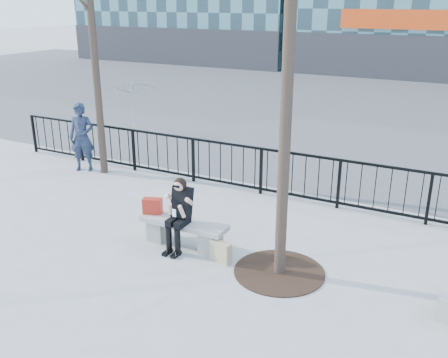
% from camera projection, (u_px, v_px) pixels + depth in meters
% --- Properties ---
extents(ground, '(120.00, 120.00, 0.00)m').
position_uv_depth(ground, '(184.00, 245.00, 9.13)').
color(ground, gray).
rests_on(ground, ground).
extents(street_surface, '(60.00, 23.00, 0.01)m').
position_uv_depth(street_surface, '(368.00, 102.00, 21.62)').
color(street_surface, '#474747').
rests_on(street_surface, ground).
extents(railing, '(14.00, 0.06, 1.10)m').
position_uv_depth(railing, '(253.00, 170.00, 11.44)').
color(railing, black).
rests_on(railing, ground).
extents(tree_grate, '(1.50, 1.50, 0.02)m').
position_uv_depth(tree_grate, '(279.00, 272.00, 8.22)').
color(tree_grate, black).
rests_on(tree_grate, ground).
extents(bench_main, '(1.65, 0.46, 0.49)m').
position_uv_depth(bench_main, '(184.00, 230.00, 9.03)').
color(bench_main, slate).
rests_on(bench_main, ground).
extents(seated_woman, '(0.50, 0.64, 1.34)m').
position_uv_depth(seated_woman, '(179.00, 215.00, 8.77)').
color(seated_woman, black).
rests_on(seated_woman, ground).
extents(handbag, '(0.39, 0.28, 0.29)m').
position_uv_depth(handbag, '(153.00, 206.00, 9.23)').
color(handbag, '#A92014').
rests_on(handbag, bench_main).
extents(shopping_bag, '(0.41, 0.23, 0.37)m').
position_uv_depth(shopping_bag, '(221.00, 252.00, 8.50)').
color(shopping_bag, '#C7BC8C').
rests_on(shopping_bag, ground).
extents(standing_man, '(0.77, 0.66, 1.78)m').
position_uv_depth(standing_man, '(82.00, 137.00, 12.83)').
color(standing_man, black).
rests_on(standing_man, ground).
extents(vendor_umbrella, '(2.37, 2.40, 1.70)m').
position_uv_depth(vendor_umbrella, '(133.00, 107.00, 16.59)').
color(vendor_umbrella, yellow).
rests_on(vendor_umbrella, ground).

